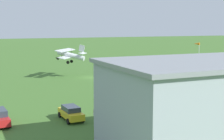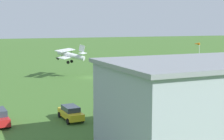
% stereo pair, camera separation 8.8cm
% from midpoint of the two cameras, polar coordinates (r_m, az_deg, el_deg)
% --- Properties ---
extents(ground_plane, '(400.00, 400.00, 0.00)m').
position_cam_midpoint_polar(ground_plane, '(68.13, -3.59, -1.28)').
color(ground_plane, '#3D6628').
extents(biplane, '(6.96, 7.08, 3.89)m').
position_cam_midpoint_polar(biplane, '(68.93, -7.24, 2.57)').
color(biplane, silver).
extents(car_yellow, '(2.20, 4.49, 1.60)m').
position_cam_midpoint_polar(car_yellow, '(38.31, -7.06, -7.20)').
color(car_yellow, gold).
rests_on(car_yellow, ground_plane).
extents(person_at_fence_line, '(0.52, 0.52, 1.74)m').
position_cam_midpoint_polar(person_at_fence_line, '(46.38, 5.75, -4.49)').
color(person_at_fence_line, '#3F3F47').
rests_on(person_at_fence_line, ground_plane).
extents(person_crossing_taxiway, '(0.45, 0.45, 1.77)m').
position_cam_midpoint_polar(person_crossing_taxiway, '(36.74, -2.93, -7.72)').
color(person_crossing_taxiway, beige).
rests_on(person_crossing_taxiway, ground_plane).
extents(windsock, '(1.42, 1.36, 6.58)m').
position_cam_midpoint_polar(windsock, '(79.38, 14.22, 3.98)').
color(windsock, silver).
rests_on(windsock, ground_plane).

